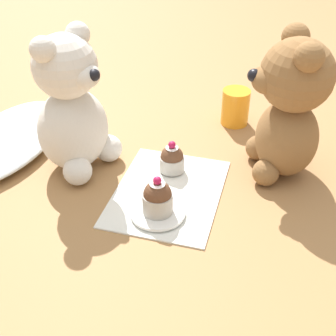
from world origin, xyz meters
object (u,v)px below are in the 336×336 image
Objects in this scene: teddy_bear_tan at (289,107)px; juice_glass at (235,107)px; cupcake_near_cream_bear at (172,159)px; saucer_plate at (158,212)px; cupcake_near_tan_bear at (158,198)px; teddy_bear_cream at (72,109)px.

juice_glass is (0.16, 0.11, -0.10)m from teddy_bear_tan.
saucer_plate is (-0.13, -0.01, -0.02)m from cupcake_near_cream_bear.
juice_glass is at bearing -12.05° from saucer_plate.
cupcake_near_tan_bear is at bearing 167.95° from juice_glass.
teddy_bear_tan is at bearing -72.81° from cupcake_near_cream_bear.
cupcake_near_cream_bear is at bearing -65.19° from teddy_bear_cream.
cupcake_near_tan_bear is (-0.11, -0.19, -0.09)m from teddy_bear_cream.
cupcake_near_cream_bear reaches higher than saucer_plate.
juice_glass is (0.35, -0.08, 0.00)m from cupcake_near_tan_bear.
saucer_plate is 1.18× the size of juice_glass.
saucer_plate is at bearing 90.00° from cupcake_near_tan_bear.
saucer_plate is at bearing 167.95° from juice_glass.
teddy_bear_cream is 0.25m from saucer_plate.
teddy_bear_tan reaches higher than cupcake_near_tan_bear.
teddy_bear_cream is 4.30× the size of cupcake_near_cream_bear.
teddy_bear_cream is 3.41× the size of juice_glass.
saucer_plate is (-0.19, 0.19, -0.13)m from teddy_bear_tan.
saucer_plate is (-0.11, -0.19, -0.12)m from teddy_bear_cream.
teddy_bear_cream is 0.24m from cupcake_near_tan_bear.
cupcake_near_tan_bear is 0.36m from juice_glass.
saucer_plate is at bearing -101.49° from teddy_bear_cream.
cupcake_near_cream_bear is (0.02, -0.18, -0.09)m from teddy_bear_cream.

